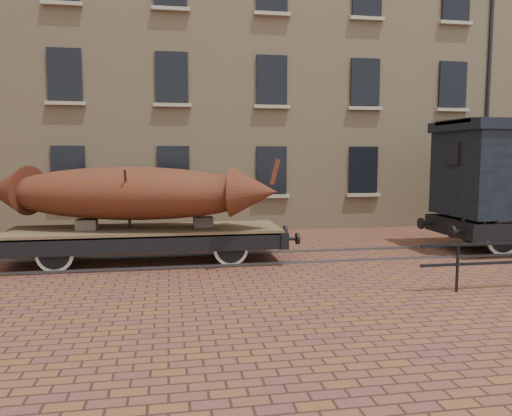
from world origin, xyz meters
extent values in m
plane|color=brown|center=(0.00, 0.00, 0.00)|extent=(90.00, 90.00, 0.00)
cube|color=tan|center=(3.00, 10.00, 7.00)|extent=(40.00, 10.00, 14.00)
cube|color=black|center=(-6.00, 4.96, 2.20)|extent=(1.10, 0.12, 1.70)
cube|color=#A29C82|center=(-6.00, 4.90, 1.25)|extent=(1.30, 0.18, 0.12)
cube|color=black|center=(-2.50, 4.96, 2.20)|extent=(1.10, 0.12, 1.70)
cube|color=#A29C82|center=(-2.50, 4.90, 1.25)|extent=(1.30, 0.18, 0.12)
cube|color=black|center=(1.00, 4.96, 2.20)|extent=(1.10, 0.12, 1.70)
cube|color=#A29C82|center=(1.00, 4.90, 1.25)|extent=(1.30, 0.18, 0.12)
cube|color=black|center=(4.50, 4.96, 2.20)|extent=(1.10, 0.12, 1.70)
cube|color=#A29C82|center=(4.50, 4.90, 1.25)|extent=(1.30, 0.18, 0.12)
cube|color=black|center=(8.00, 4.96, 2.20)|extent=(1.10, 0.12, 1.70)
cube|color=#A29C82|center=(8.00, 4.90, 1.25)|extent=(1.30, 0.18, 0.12)
cube|color=black|center=(-6.00, 4.96, 5.40)|extent=(1.10, 0.12, 1.70)
cube|color=#A29C82|center=(-6.00, 4.90, 4.45)|extent=(1.30, 0.18, 0.12)
cube|color=black|center=(-2.50, 4.96, 5.40)|extent=(1.10, 0.12, 1.70)
cube|color=#A29C82|center=(-2.50, 4.90, 4.45)|extent=(1.30, 0.18, 0.12)
cube|color=black|center=(1.00, 4.96, 5.40)|extent=(1.10, 0.12, 1.70)
cube|color=#A29C82|center=(1.00, 4.90, 4.45)|extent=(1.30, 0.18, 0.12)
cube|color=black|center=(4.50, 4.96, 5.40)|extent=(1.10, 0.12, 1.70)
cube|color=#A29C82|center=(4.50, 4.90, 4.45)|extent=(1.30, 0.18, 0.12)
cube|color=black|center=(8.00, 4.96, 5.40)|extent=(1.10, 0.12, 1.70)
cube|color=#A29C82|center=(8.00, 4.90, 4.45)|extent=(1.30, 0.18, 0.12)
cube|color=#A29C82|center=(-6.00, 4.90, 7.65)|extent=(1.30, 0.18, 0.12)
cube|color=#A29C82|center=(-2.50, 4.90, 7.65)|extent=(1.30, 0.18, 0.12)
cube|color=#A29C82|center=(1.00, 4.90, 7.65)|extent=(1.30, 0.18, 0.12)
cube|color=#A29C82|center=(4.50, 4.90, 7.65)|extent=(1.30, 0.18, 0.12)
cube|color=#A29C82|center=(8.00, 4.90, 7.65)|extent=(1.30, 0.18, 0.12)
cylinder|color=black|center=(9.50, 4.95, 7.00)|extent=(0.14, 0.14, 14.00)
cube|color=#59595E|center=(0.00, -0.72, 0.03)|extent=(30.00, 0.08, 0.06)
cube|color=#59595E|center=(0.00, 0.72, 0.03)|extent=(30.00, 0.08, 0.06)
cylinder|color=black|center=(3.00, -3.80, 0.50)|extent=(0.06, 0.06, 1.00)
cube|color=brown|center=(-3.25, 0.00, 0.84)|extent=(6.73, 1.97, 0.11)
cube|color=black|center=(-3.25, -0.91, 0.63)|extent=(6.73, 0.14, 0.40)
cube|color=black|center=(-3.25, 0.91, 0.63)|extent=(6.73, 0.14, 0.40)
cube|color=black|center=(-6.61, 0.00, 0.63)|extent=(0.20, 2.06, 0.40)
cylinder|color=black|center=(-6.86, 0.67, 0.63)|extent=(0.31, 0.09, 0.09)
cube|color=black|center=(0.12, 0.00, 0.63)|extent=(0.20, 2.06, 0.40)
cylinder|color=black|center=(0.37, -0.67, 0.63)|extent=(0.31, 0.09, 0.09)
cylinder|color=black|center=(0.52, -0.67, 0.63)|extent=(0.07, 0.29, 0.29)
cylinder|color=black|center=(0.37, 0.67, 0.63)|extent=(0.31, 0.09, 0.09)
cylinder|color=black|center=(0.52, 0.67, 0.63)|extent=(0.07, 0.29, 0.29)
cylinder|color=black|center=(-5.31, 0.00, 0.43)|extent=(0.09, 1.70, 0.09)
cylinder|color=silver|center=(-5.31, -0.72, 0.43)|extent=(0.86, 0.06, 0.86)
cylinder|color=black|center=(-5.31, -0.72, 0.43)|extent=(0.71, 0.09, 0.71)
cube|color=black|center=(-5.31, -0.83, 0.65)|extent=(0.81, 0.07, 0.09)
cylinder|color=silver|center=(-5.31, 0.72, 0.43)|extent=(0.86, 0.06, 0.86)
cylinder|color=black|center=(-5.31, 0.72, 0.43)|extent=(0.71, 0.09, 0.71)
cube|color=black|center=(-5.31, 0.83, 0.65)|extent=(0.81, 0.07, 0.09)
cylinder|color=black|center=(-1.18, 0.00, 0.43)|extent=(0.09, 1.70, 0.09)
cylinder|color=silver|center=(-1.18, -0.72, 0.43)|extent=(0.86, 0.06, 0.86)
cylinder|color=black|center=(-1.18, -0.72, 0.43)|extent=(0.71, 0.09, 0.71)
cube|color=black|center=(-1.18, -0.83, 0.65)|extent=(0.81, 0.07, 0.09)
cylinder|color=silver|center=(-1.18, 0.72, 0.43)|extent=(0.86, 0.06, 0.86)
cylinder|color=black|center=(-1.18, 0.72, 0.43)|extent=(0.71, 0.09, 0.71)
cube|color=black|center=(-1.18, 0.83, 0.65)|extent=(0.81, 0.07, 0.09)
cube|color=black|center=(-3.25, 0.00, 0.49)|extent=(3.59, 0.05, 0.05)
cube|color=#5B5545|center=(-4.68, 0.00, 1.02)|extent=(0.49, 0.45, 0.25)
cube|color=#5B5545|center=(-1.81, 0.00, 1.02)|extent=(0.49, 0.45, 0.25)
ellipsoid|color=#5F250D|center=(-3.65, 0.00, 1.78)|extent=(6.90, 3.57, 1.32)
cone|color=#5F250D|center=(-6.68, 0.75, 1.84)|extent=(1.40, 1.49, 1.25)
cone|color=#5F250D|center=(-0.61, -0.75, 1.84)|extent=(1.40, 1.49, 1.25)
cube|color=#5F250D|center=(-0.11, -0.87, 2.33)|extent=(0.29, 0.20, 0.63)
cylinder|color=#392C21|center=(-3.65, -0.53, 1.65)|extent=(0.06, 1.13, 1.54)
cylinder|color=#392C21|center=(-3.65, 0.53, 1.65)|extent=(0.06, 1.13, 1.54)
cube|color=black|center=(5.14, 0.00, 0.72)|extent=(0.23, 2.46, 0.46)
cylinder|color=black|center=(4.67, -0.82, 0.72)|extent=(0.08, 0.33, 0.33)
cylinder|color=black|center=(4.67, 0.82, 0.72)|extent=(0.08, 0.33, 0.33)
cylinder|color=black|center=(6.27, 0.00, 0.49)|extent=(0.10, 1.95, 0.10)
cylinder|color=silver|center=(6.27, -0.72, 0.49)|extent=(0.99, 0.07, 0.99)
cylinder|color=black|center=(6.27, -0.72, 0.49)|extent=(0.81, 0.10, 0.81)
cylinder|color=silver|center=(6.27, 0.72, 0.49)|extent=(0.99, 0.07, 0.99)
cylinder|color=black|center=(6.27, 0.72, 0.49)|extent=(0.81, 0.10, 0.81)
cube|color=black|center=(5.12, 0.00, 2.77)|extent=(0.08, 0.62, 0.62)
camera|label=1|loc=(-2.65, -12.75, 2.71)|focal=35.00mm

